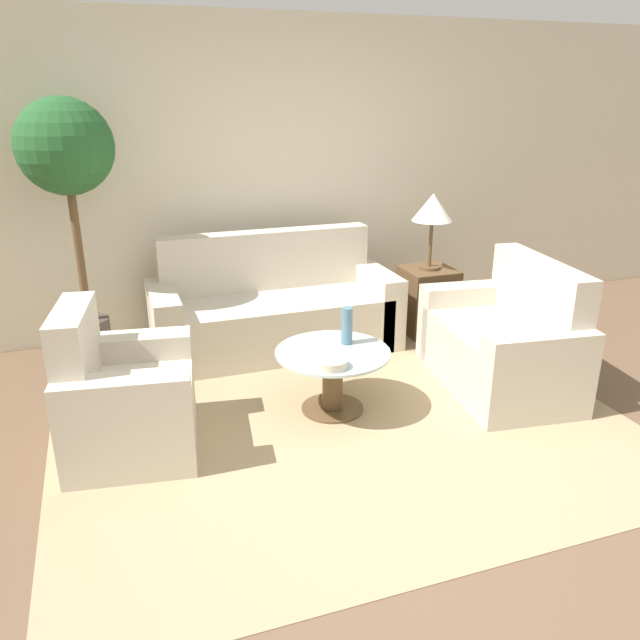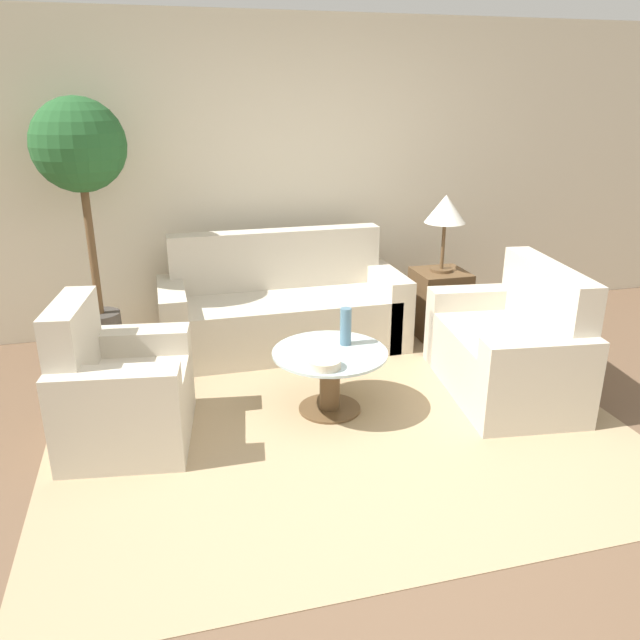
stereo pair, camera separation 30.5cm
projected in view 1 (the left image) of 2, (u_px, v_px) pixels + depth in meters
The scene contains 12 objects.
ground_plane at pixel (406, 475), 3.45m from camera, with size 14.00×14.00×0.00m, color brown.
wall_back at pixel (273, 177), 5.36m from camera, with size 10.00×0.06×2.60m.
rug at pixel (332, 409), 4.16m from camera, with size 3.53×3.24×0.01m.
sofa_main at pixel (274, 312), 5.10m from camera, with size 1.95×0.77×0.93m.
armchair at pixel (121, 402), 3.62m from camera, with size 0.82×0.92×0.89m.
loveseat at pixel (507, 345), 4.43m from camera, with size 0.88×1.34×0.91m.
coffee_table at pixel (333, 372), 4.06m from camera, with size 0.75×0.75×0.42m.
side_table at pixel (427, 300), 5.42m from camera, with size 0.42×0.42×0.57m.
table_lamp at pixel (433, 210), 5.15m from camera, with size 0.34×0.34×0.64m.
potted_plant at pixel (68, 169), 4.36m from camera, with size 0.67×0.67×1.97m.
vase at pixel (347, 326), 4.09m from camera, with size 0.08×0.08×0.25m.
bowl at pixel (331, 363), 3.77m from camera, with size 0.20×0.20×0.05m.
Camera 1 is at (-1.42, -2.61, 2.00)m, focal length 35.00 mm.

